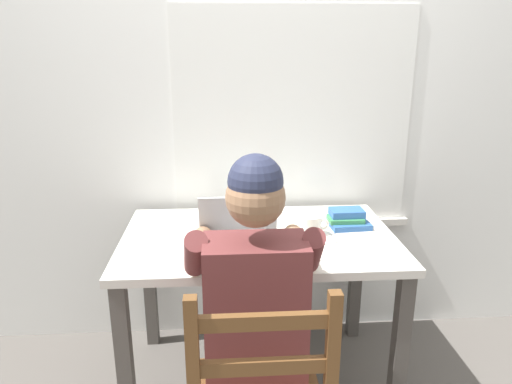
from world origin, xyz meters
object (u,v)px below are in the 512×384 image
Objects in this scene: coffee_mug_white at (312,226)px; landscape_photo_print at (233,229)px; laptop at (239,241)px; seated_person at (254,300)px; coffee_mug_dark at (217,209)px; computer_mouse at (299,250)px; book_stack_main at (347,219)px; desk at (259,257)px.

coffee_mug_white reaches higher than landscape_photo_print.
seated_person is at bearing -81.69° from laptop.
coffee_mug_dark is at bearing 101.00° from seated_person.
landscape_photo_print is (-0.26, 0.28, -0.02)m from computer_mouse.
computer_mouse is 0.21m from coffee_mug_white.
computer_mouse is 0.40m from book_stack_main.
coffee_mug_dark is at bearing 102.75° from laptop.
coffee_mug_dark is at bearing 100.12° from landscape_photo_print.
computer_mouse reaches higher than landscape_photo_print.
coffee_mug_dark reaches higher than book_stack_main.
coffee_mug_white is at bearing -153.13° from book_stack_main.
book_stack_main is (0.42, 0.09, 0.14)m from desk.
desk is at bearing 126.42° from computer_mouse.
coffee_mug_dark reaches higher than desk.
coffee_mug_white is (0.24, -0.01, 0.15)m from desk.
book_stack_main reaches higher than computer_mouse.
computer_mouse is at bearing -53.58° from desk.
coffee_mug_dark is at bearing 127.35° from computer_mouse.
seated_person is 12.61× the size of computer_mouse.
coffee_mug_dark is at bearing 165.70° from book_stack_main.
book_stack_main reaches higher than landscape_photo_print.
coffee_mug_dark is (-0.43, 0.25, -0.00)m from coffee_mug_white.
laptop is (-0.09, -0.18, 0.16)m from desk.
desk is 12.18× the size of computer_mouse.
desk is 3.69× the size of laptop.
desk is 0.46m from book_stack_main.
laptop is 0.44m from coffee_mug_dark.
seated_person is 10.09× the size of coffee_mug_white.
book_stack_main is at bearing -14.80° from landscape_photo_print.
coffee_mug_white reaches higher than desk.
landscape_photo_print reaches higher than desk.
seated_person is 0.34m from computer_mouse.
desk is at bearing 83.47° from seated_person.
coffee_mug_white is at bearing -2.27° from desk.
seated_person is at bearing -128.03° from computer_mouse.
desk is at bearing -168.62° from book_stack_main.
laptop reaches higher than coffee_mug_dark.
coffee_mug_white is 0.21m from book_stack_main.
book_stack_main is (0.48, 0.55, 0.09)m from seated_person.
laptop reaches higher than desk.
computer_mouse reaches higher than desk.
coffee_mug_dark is (-0.10, 0.42, -0.01)m from laptop.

